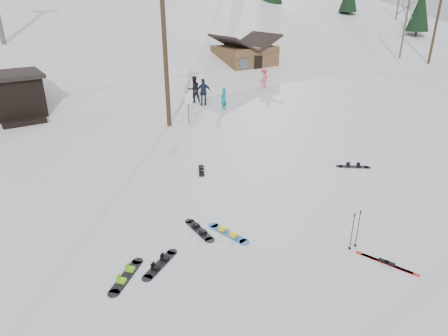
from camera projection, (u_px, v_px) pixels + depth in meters
ground at (325, 256)px, 11.82m from camera, size 200.00×200.00×0.00m
ski_slope at (33, 136)px, 58.31m from camera, size 60.00×85.24×65.97m
ridge_right at (258, 100)px, 73.67m from camera, size 45.66×93.98×54.59m
treeline_right at (283, 43)px, 62.16m from camera, size 20.00×60.00×10.00m
utility_pole at (165, 43)px, 21.58m from camera, size 2.00×0.26×9.00m
utility_pole_right at (437, 20)px, 40.31m from camera, size 2.00×0.26×9.00m
trail_sign at (188, 103)px, 23.19m from camera, size 0.50×0.09×1.85m
lift_hut at (15, 96)px, 24.56m from camera, size 3.40×4.10×2.75m
cabin at (245, 60)px, 37.12m from camera, size 5.39×4.40×3.77m
hero_snowboard at (228, 233)px, 12.89m from camera, size 0.59×1.68×0.12m
hero_skis at (387, 263)px, 11.46m from camera, size 0.63×1.75×0.09m
ski_poles at (355, 230)px, 11.91m from camera, size 0.35×0.09×1.28m
board_scatter_a at (160, 264)px, 11.42m from camera, size 1.43×0.99×0.11m
board_scatter_b at (199, 230)px, 13.06m from camera, size 0.33×1.65×0.12m
board_scatter_c at (126, 276)px, 10.93m from camera, size 1.37×1.24×0.12m
board_scatter_d at (353, 166)px, 17.86m from camera, size 1.25×1.08×0.11m
board_scatter_f at (201, 170)px, 17.47m from camera, size 0.77×1.18×0.09m
skier_teal at (224, 99)px, 26.34m from camera, size 0.63×0.52×1.47m
skier_dark at (194, 89)px, 28.16m from camera, size 0.96×0.78×1.86m
skier_pink at (264, 78)px, 32.38m from camera, size 1.25×1.02×1.68m
skier_navy at (204, 92)px, 27.39m from camera, size 1.17×0.77×1.84m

